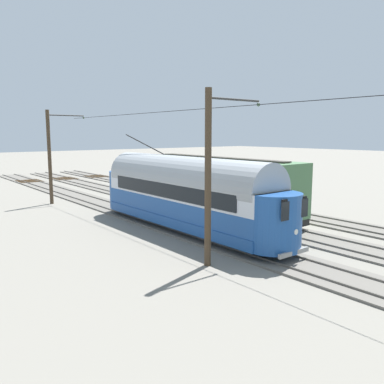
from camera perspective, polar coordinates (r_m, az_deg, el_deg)
name	(u,v)px	position (r m, az deg, el deg)	size (l,w,h in m)	color
ground_plane	(247,223)	(25.18, 7.90, -4.48)	(220.00, 220.00, 0.00)	gray
track_streetcar_siding	(286,214)	(28.46, 13.30, -3.02)	(2.80, 80.00, 0.18)	#666059
track_adjacent_siding	(244,222)	(25.38, 7.39, -4.25)	(2.80, 80.00, 0.18)	#666059
track_third_siding	(192,232)	(22.65, -0.06, -5.72)	(2.80, 80.00, 0.18)	#666059
vintage_streetcar	(185,192)	(22.72, -1.08, -0.02)	(2.65, 15.59, 5.35)	#1E4C93
coach_adjacent	(218,185)	(26.76, 3.72, 1.05)	(2.96, 12.75, 3.85)	#477047
catenary_pole_foreground	(51,155)	(33.41, -19.59, 4.99)	(3.17, 0.28, 7.40)	#423323
catenary_pole_mid_near	(210,175)	(16.51, 2.54, 2.48)	(3.17, 0.28, 7.40)	#423323
overhead_wire_run	(244,105)	(18.97, 7.49, 12.19)	(2.96, 42.36, 0.18)	black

